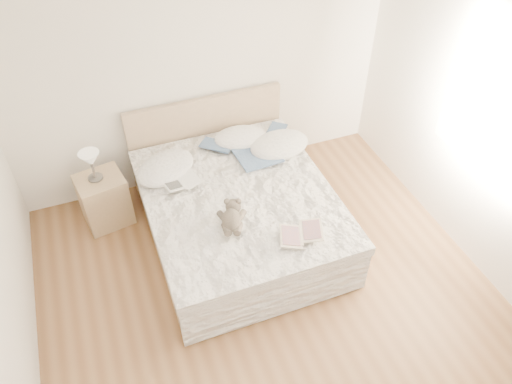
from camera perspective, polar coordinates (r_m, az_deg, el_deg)
floor at (r=4.48m, az=3.10°, el=-14.98°), size 4.00×4.50×0.00m
ceiling at (r=2.63m, az=5.39°, el=18.21°), size 4.00×4.50×0.00m
wall_back at (r=5.14m, az=-6.52°, el=14.23°), size 4.00×0.02×2.70m
window at (r=4.56m, az=26.07°, el=7.27°), size 0.02×1.30×1.10m
bed at (r=4.94m, az=-2.20°, el=-2.04°), size 1.72×2.14×1.00m
nightstand at (r=5.30m, az=-16.93°, el=-0.85°), size 0.51×0.47×0.56m
table_lamp at (r=5.00m, az=-18.39°, el=3.44°), size 0.26×0.26×0.32m
pillow_left at (r=4.97m, az=-10.30°, el=2.74°), size 0.77×0.70×0.19m
pillow_middle at (r=5.28m, az=-1.75°, el=6.24°), size 0.61×0.47×0.17m
pillow_right at (r=5.18m, az=2.69°, el=5.41°), size 0.69×0.53×0.19m
blouse at (r=5.14m, az=-0.33°, el=4.92°), size 0.71×0.75×0.03m
photo_book at (r=4.80m, az=-8.59°, el=1.16°), size 0.40×0.31×0.03m
childrens_book at (r=4.29m, az=5.19°, el=-4.79°), size 0.46×0.39×0.03m
teddy_bear at (r=4.32m, az=-2.78°, el=-3.76°), size 0.31×0.37×0.17m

